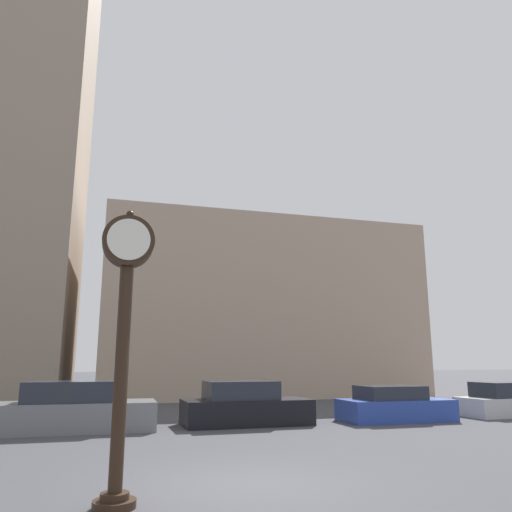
% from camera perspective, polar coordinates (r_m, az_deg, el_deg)
% --- Properties ---
extents(ground_plane, '(200.00, 200.00, 0.00)m').
position_cam_1_polar(ground_plane, '(9.52, -1.16, -24.75)').
color(ground_plane, '#424247').
extents(building_storefront_row, '(19.67, 12.00, 10.75)m').
position_cam_1_polar(building_storefront_row, '(34.39, -0.47, -6.50)').
color(building_storefront_row, tan).
rests_on(building_storefront_row, ground_plane).
extents(street_clock, '(0.83, 0.64, 4.55)m').
position_cam_1_polar(street_clock, '(8.20, -14.80, -6.50)').
color(street_clock, black).
rests_on(street_clock, ground_plane).
extents(car_grey, '(4.80, 1.95, 1.51)m').
position_cam_1_polar(car_grey, '(17.09, -20.04, -16.21)').
color(car_grey, slate).
rests_on(car_grey, ground_plane).
extents(car_black, '(4.35, 2.00, 1.45)m').
position_cam_1_polar(car_black, '(17.78, -1.29, -16.79)').
color(car_black, black).
rests_on(car_black, ground_plane).
extents(car_blue, '(4.00, 1.86, 1.24)m').
position_cam_1_polar(car_blue, '(19.52, 15.53, -16.18)').
color(car_blue, '#28429E').
rests_on(car_blue, ground_plane).
extents(car_silver, '(4.18, 1.92, 1.30)m').
position_cam_1_polar(car_silver, '(23.00, 26.88, -14.62)').
color(car_silver, '#BCBCC1').
rests_on(car_silver, ground_plane).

